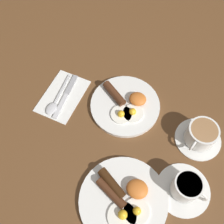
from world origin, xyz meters
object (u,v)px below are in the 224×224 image
breakfast_plate_near (125,105)px  teacup_far (186,188)px  knife (67,94)px  breakfast_plate_far (124,199)px  teacup_near (201,135)px  spoon (54,104)px

breakfast_plate_near → teacup_far: 0.34m
breakfast_plate_near → knife: size_ratio=1.28×
breakfast_plate_far → teacup_near: (-0.17, -0.26, 0.02)m
knife → spoon: size_ratio=1.05×
knife → teacup_far: bearing=67.2°
spoon → knife: bearing=157.6°
teacup_near → knife: (0.48, -0.02, -0.03)m
breakfast_plate_far → knife: breakfast_plate_far is taller
breakfast_plate_far → teacup_far: (-0.16, -0.09, 0.02)m
teacup_near → spoon: 0.51m
teacup_near → teacup_far: 0.18m
teacup_far → spoon: size_ratio=0.90×
knife → teacup_near: bearing=87.7°
breakfast_plate_far → teacup_near: teacup_near is taller
breakfast_plate_near → teacup_far: teacup_far is taller
teacup_near → spoon: size_ratio=0.84×
breakfast_plate_far → knife: 0.42m
teacup_far → knife: bearing=-22.7°
breakfast_plate_near → teacup_far: bearing=139.2°
teacup_near → breakfast_plate_far: bearing=57.0°
knife → breakfast_plate_far: bearing=47.3°
breakfast_plate_near → teacup_near: 0.27m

